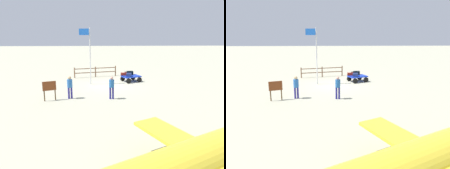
# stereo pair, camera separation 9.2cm
# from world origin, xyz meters

# --- Properties ---
(ground_plane) EXTENTS (120.00, 120.00, 0.00)m
(ground_plane) POSITION_xyz_m (0.00, 0.00, 0.00)
(ground_plane) COLOR #AEAB90
(luggage_cart) EXTENTS (2.09, 1.89, 0.59)m
(luggage_cart) POSITION_xyz_m (-2.28, -1.52, 0.44)
(luggage_cart) COLOR #1635C7
(luggage_cart) RESTS_ON ground
(suitcase_grey) EXTENTS (0.65, 0.43, 0.38)m
(suitcase_grey) POSITION_xyz_m (-2.25, -2.00, 0.78)
(suitcase_grey) COLOR black
(suitcase_grey) RESTS_ON luggage_cart
(suitcase_navy) EXTENTS (0.56, 0.49, 0.33)m
(suitcase_navy) POSITION_xyz_m (-2.04, -1.18, 0.76)
(suitcase_navy) COLOR navy
(suitcase_navy) RESTS_ON luggage_cart
(suitcase_olive) EXTENTS (0.64, 0.36, 0.25)m
(suitcase_olive) POSITION_xyz_m (-1.62, -1.81, 0.72)
(suitcase_olive) COLOR maroon
(suitcase_olive) RESTS_ON luggage_cart
(suitcase_tan) EXTENTS (0.48, 0.33, 0.27)m
(suitcase_tan) POSITION_xyz_m (-1.98, -2.20, 0.73)
(suitcase_tan) COLOR black
(suitcase_tan) RESTS_ON luggage_cart
(worker_lead) EXTENTS (0.45, 0.45, 1.68)m
(worker_lead) POSITION_xyz_m (2.89, 3.85, 1.01)
(worker_lead) COLOR navy
(worker_lead) RESTS_ON ground
(worker_trailing) EXTENTS (0.38, 0.38, 1.68)m
(worker_trailing) POSITION_xyz_m (-0.15, 4.08, 1.00)
(worker_trailing) COLOR navy
(worker_trailing) RESTS_ON ground
(airplane_near) EXTENTS (8.95, 5.67, 3.01)m
(airplane_near) POSITION_xyz_m (-2.23, 13.73, 1.14)
(airplane_near) COLOR yellow
(airplane_near) RESTS_ON ground
(flagpole) EXTENTS (1.01, 0.21, 5.19)m
(flagpole) POSITION_xyz_m (1.74, -0.57, 3.10)
(flagpole) COLOR silver
(flagpole) RESTS_ON ground
(signboard) EXTENTS (0.90, 0.38, 1.41)m
(signboard) POSITION_xyz_m (4.27, 4.25, 0.93)
(signboard) COLOR #4C3319
(signboard) RESTS_ON ground
(wooden_fence) EXTENTS (4.55, 1.16, 1.13)m
(wooden_fence) POSITION_xyz_m (1.28, -4.02, 0.66)
(wooden_fence) COLOR brown
(wooden_fence) RESTS_ON ground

